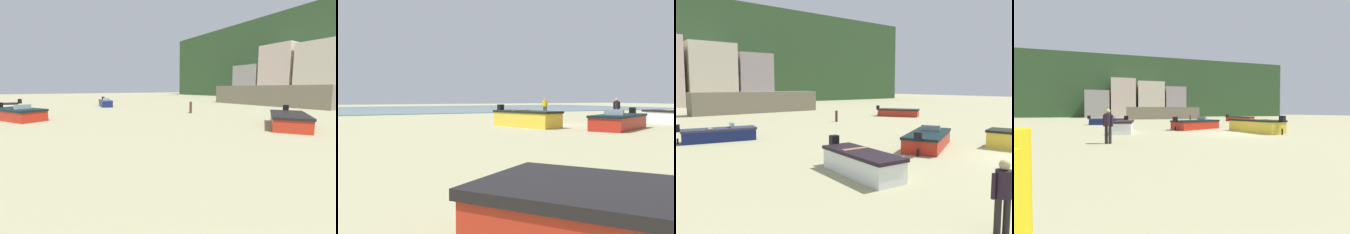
# 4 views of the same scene
# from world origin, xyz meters

# --- Properties ---
(ground_plane) EXTENTS (160.00, 160.00, 0.00)m
(ground_plane) POSITION_xyz_m (0.00, 0.00, 0.00)
(ground_plane) COLOR tan
(tidal_water) EXTENTS (80.00, 36.00, 0.06)m
(tidal_water) POSITION_xyz_m (0.00, -36.00, 0.03)
(tidal_water) COLOR slate
(tidal_water) RESTS_ON ground
(boat_red_1) EXTENTS (4.67, 3.49, 1.09)m
(boat_red_1) POSITION_xyz_m (-1.30, 4.41, 0.40)
(boat_red_1) COLOR #B32417
(boat_red_1) RESTS_ON ground
(boat_white_4) EXTENTS (1.54, 3.77, 1.17)m
(boat_white_4) POSITION_xyz_m (-7.24, 2.72, 0.44)
(boat_white_4) COLOR white
(boat_white_4) RESTS_ON ground
(boat_yellow_5) EXTENTS (2.45, 4.49, 1.24)m
(boat_yellow_5) POSITION_xyz_m (2.05, 0.71, 0.47)
(boat_yellow_5) COLOR gold
(boat_yellow_5) RESTS_ON ground
(beach_walker_foreground) EXTENTS (0.48, 0.48, 1.62)m
(beach_walker_foreground) POSITION_xyz_m (-7.68, -11.84, 0.95)
(beach_walker_foreground) COLOR black
(beach_walker_foreground) RESTS_ON ground
(beach_walker_distant) EXTENTS (0.50, 0.47, 1.62)m
(beach_walker_distant) POSITION_xyz_m (-7.91, -2.51, 0.95)
(beach_walker_distant) COLOR #272222
(beach_walker_distant) RESTS_ON ground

